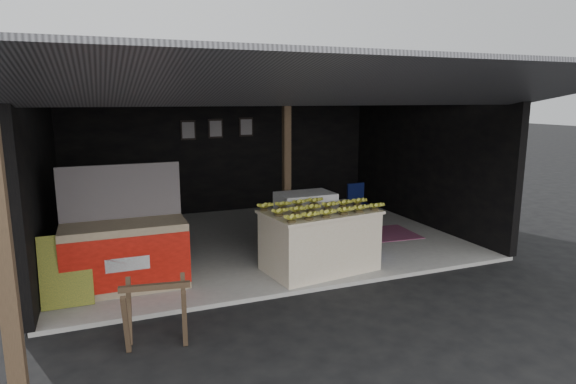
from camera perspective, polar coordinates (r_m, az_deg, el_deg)
name	(u,v)px	position (r m, az deg, el deg)	size (l,w,h in m)	color
ground	(317,292)	(6.69, 3.49, -11.71)	(80.00, 80.00, 0.00)	black
concrete_slab	(259,240)	(8.87, -3.40, -5.71)	(7.00, 5.00, 0.06)	gray
shophouse	(253,126)	(8.81, -4.20, 7.86)	(7.40, 7.29, 3.02)	black
banana_table	(320,240)	(7.19, 3.76, -5.71)	(1.76, 1.22, 0.90)	silver
banana_pile	(320,205)	(7.06, 3.82, -1.51)	(1.51, 0.91, 0.18)	gold
white_crate	(305,223)	(7.95, 2.06, -3.68)	(0.92, 0.64, 1.01)	white
neighbor_stall	(126,252)	(6.86, -18.69, -6.78)	(1.60, 0.73, 1.65)	#998466
green_signboard	(66,271)	(6.54, -24.84, -8.50)	(0.60, 0.04, 0.90)	black
sawhorse	(156,307)	(5.34, -15.40, -13.05)	(0.72, 0.70, 0.70)	#4B3725
water_barrel	(368,240)	(8.01, 9.49, -5.68)	(0.33, 0.33, 0.48)	navy
plastic_chair	(358,201)	(9.79, 8.31, -1.04)	(0.44, 0.44, 0.84)	#0B123D
magenta_rug	(376,234)	(9.24, 10.35, -4.96)	(1.50, 1.00, 0.01)	#711952
picture_frames	(217,129)	(10.78, -8.41, 7.45)	(1.62, 0.04, 0.46)	black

